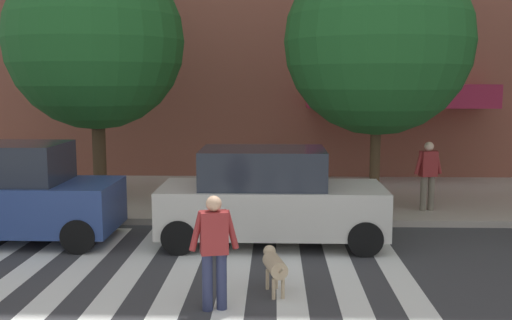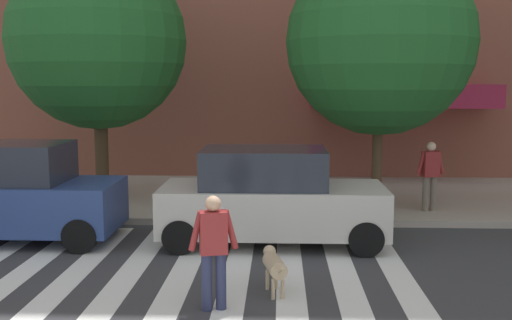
# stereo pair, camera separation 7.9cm
# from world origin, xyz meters

# --- Properties ---
(sidewalk_far) EXTENTS (80.00, 6.00, 0.15)m
(sidewalk_far) POSITION_xyz_m (0.00, 15.30, 0.07)
(sidewalk_far) COLOR #A4988B
(sidewalk_far) RESTS_ON ground_plane
(parked_car_behind_first) EXTENTS (4.36, 1.88, 1.98)m
(parked_car_behind_first) POSITION_xyz_m (-2.95, 10.95, 0.97)
(parked_car_behind_first) COLOR navy
(parked_car_behind_first) RESTS_ON ground_plane
(parked_car_third_in_line) EXTENTS (4.40, 1.90, 1.89)m
(parked_car_third_in_line) POSITION_xyz_m (2.35, 10.95, 0.91)
(parked_car_third_in_line) COLOR beige
(parked_car_third_in_line) RESTS_ON ground_plane
(street_tree_nearest) EXTENTS (4.48, 4.48, 6.30)m
(street_tree_nearest) POSITION_xyz_m (-2.06, 14.46, 4.20)
(street_tree_nearest) COLOR #4C3823
(street_tree_nearest) RESTS_ON sidewalk_far
(street_tree_middle) EXTENTS (4.42, 4.42, 6.19)m
(street_tree_middle) POSITION_xyz_m (4.88, 13.69, 4.13)
(street_tree_middle) COLOR #4C3823
(street_tree_middle) RESTS_ON sidewalk_far
(pedestrian_dog_walker) EXTENTS (0.71, 0.32, 1.64)m
(pedestrian_dog_walker) POSITION_xyz_m (1.61, 7.46, 0.93)
(pedestrian_dog_walker) COLOR #282D4C
(pedestrian_dog_walker) RESTS_ON ground_plane
(dog_on_leash) EXTENTS (0.40, 1.02, 0.65)m
(dog_on_leash) POSITION_xyz_m (2.45, 8.16, 0.44)
(dog_on_leash) COLOR tan
(dog_on_leash) RESTS_ON ground_plane
(pedestrian_bystander) EXTENTS (0.71, 0.32, 1.64)m
(pedestrian_bystander) POSITION_xyz_m (6.08, 13.39, 1.08)
(pedestrian_bystander) COLOR #6B6051
(pedestrian_bystander) RESTS_ON sidewalk_far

